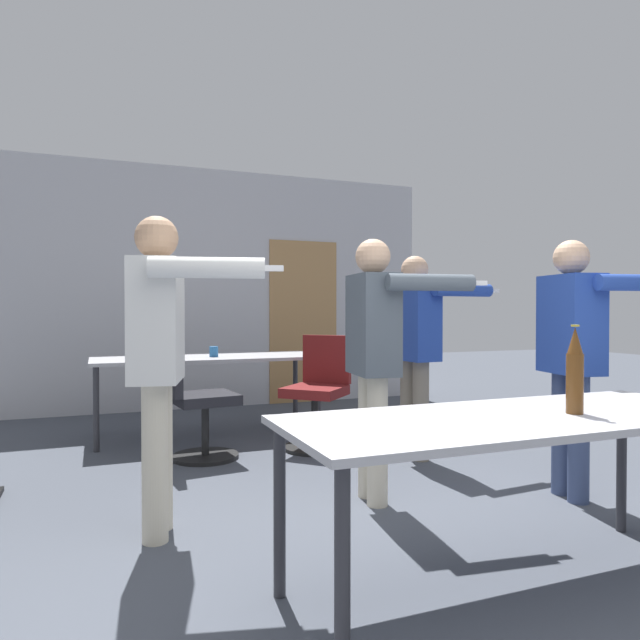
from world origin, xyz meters
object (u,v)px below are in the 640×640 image
at_px(office_chair_near_pushed, 196,404).
at_px(office_chair_mid_tucked, 318,395).
at_px(person_near_casual, 160,343).
at_px(beer_bottle, 575,372).
at_px(person_far_watching, 416,336).
at_px(drink_cup, 214,352).
at_px(person_left_plaid, 375,343).
at_px(person_right_polo, 573,343).

bearing_deg(office_chair_near_pushed, office_chair_mid_tucked, 83.84).
relative_size(person_near_casual, office_chair_mid_tucked, 1.74).
bearing_deg(beer_bottle, office_chair_near_pushed, 113.23).
relative_size(person_far_watching, office_chair_mid_tucked, 1.68).
xyz_separation_m(office_chair_near_pushed, drink_cup, (0.30, 0.82, 0.34)).
bearing_deg(person_left_plaid, office_chair_mid_tucked, -179.66).
bearing_deg(drink_cup, office_chair_mid_tucked, -47.70).
height_order(person_near_casual, beer_bottle, person_near_casual).
bearing_deg(person_right_polo, office_chair_near_pushed, -120.15).
distance_m(person_near_casual, person_right_polo, 2.46).
bearing_deg(drink_cup, person_far_watching, -46.41).
bearing_deg(person_near_casual, office_chair_mid_tucked, 149.21).
distance_m(person_far_watching, office_chair_mid_tucked, 0.98).
relative_size(person_left_plaid, person_right_polo, 1.00).
xyz_separation_m(person_far_watching, person_right_polo, (0.40, -1.20, 0.00)).
relative_size(beer_bottle, drink_cup, 3.88).
xyz_separation_m(person_far_watching, person_left_plaid, (-0.77, -0.80, 0.00)).
xyz_separation_m(person_far_watching, person_near_casual, (-2.04, -0.87, 0.03)).
bearing_deg(person_near_casual, drink_cup, 176.46).
distance_m(beer_bottle, drink_cup, 3.59).
distance_m(person_right_polo, beer_bottle, 1.26).
bearing_deg(office_chair_mid_tucked, person_right_polo, 163.69).
height_order(person_far_watching, person_right_polo, person_right_polo).
relative_size(person_far_watching, person_left_plaid, 1.00).
bearing_deg(person_far_watching, person_left_plaid, -47.93).
height_order(office_chair_near_pushed, drink_cup, office_chair_near_pushed).
bearing_deg(office_chair_near_pushed, person_far_watching, 63.51).
xyz_separation_m(person_far_watching, office_chair_mid_tucked, (-0.60, 0.59, -0.51)).
height_order(person_near_casual, drink_cup, person_near_casual).
height_order(person_near_casual, person_left_plaid, person_near_casual).
xyz_separation_m(person_far_watching, office_chair_near_pushed, (-1.63, 0.57, -0.52)).
bearing_deg(drink_cup, person_near_casual, -107.37).
relative_size(office_chair_near_pushed, drink_cup, 9.73).
xyz_separation_m(person_left_plaid, office_chair_near_pushed, (-0.86, 1.37, -0.53)).
bearing_deg(person_right_polo, person_near_casual, -86.59).
height_order(person_near_casual, person_right_polo, person_near_casual).
bearing_deg(person_far_watching, person_right_polo, 14.41).
bearing_deg(person_far_watching, person_near_casual, -70.95).
bearing_deg(office_chair_near_pushed, person_left_plaid, 25.07).
height_order(person_far_watching, beer_bottle, person_far_watching).
relative_size(person_far_watching, beer_bottle, 4.29).
height_order(person_far_watching, person_near_casual, person_near_casual).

